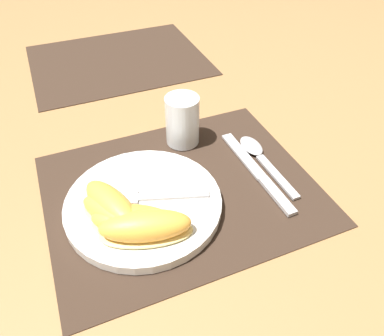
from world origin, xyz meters
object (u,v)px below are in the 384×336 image
Objects in this scene: knife at (258,172)px; citrus_wedge_0 at (113,207)px; fork at (143,197)px; spoon at (258,153)px; citrus_wedge_1 at (117,219)px; juice_glass at (182,123)px; plate at (144,204)px; citrus_wedge_2 at (134,221)px; citrus_wedge_3 at (146,227)px.

citrus_wedge_0 is at bearing -177.07° from knife.
citrus_wedge_0 reaches higher than fork.
citrus_wedge_1 is at bearing -164.18° from spoon.
plate is at bearing -131.28° from juice_glass.
fork is (-0.12, -0.13, -0.02)m from juice_glass.
plate is 0.01m from fork.
citrus_wedge_2 reaches higher than fork.
juice_glass reaches higher than plate.
fork reaches higher than knife.
citrus_wedge_0 is at bearing 122.17° from citrus_wedge_2.
citrus_wedge_0 is at bearing 92.90° from citrus_wedge_1.
knife is (0.08, -0.14, -0.04)m from juice_glass.
plate is 0.06m from citrus_wedge_0.
fork is at bearing 76.85° from citrus_wedge_3.
spoon is at bearing 10.52° from plate.
juice_glass is at bearing 56.40° from citrus_wedge_3.
citrus_wedge_1 is (-0.05, -0.04, 0.02)m from plate.
citrus_wedge_2 is at bearing -117.98° from fork.
citrus_wedge_0 reaches higher than citrus_wedge_2.
knife is 0.24m from citrus_wedge_2.
citrus_wedge_0 reaches higher than plate.
knife is 1.56× the size of citrus_wedge_3.
juice_glass is at bearing 41.63° from citrus_wedge_0.
citrus_wedge_0 reaches higher than citrus_wedge_1.
knife is at bearing 16.77° from citrus_wedge_3.
fork reaches higher than spoon.
spoon is (0.23, 0.04, -0.00)m from plate.
juice_glass is 0.24m from citrus_wedge_1.
citrus_wedge_1 reaches higher than knife.
citrus_wedge_1 reaches higher than spoon.
citrus_wedge_3 is (-0.02, -0.07, 0.02)m from fork.
citrus_wedge_3 is (-0.02, -0.07, 0.03)m from plate.
knife is at bearing -1.25° from fork.
plate is at bearing 61.18° from citrus_wedge_2.
citrus_wedge_2 reaches higher than knife.
spoon is at bearing 59.74° from knife.
fork is at bearing 39.29° from citrus_wedge_1.
juice_glass is at bearing 121.99° from knife.
citrus_wedge_0 is (-0.05, -0.01, 0.03)m from plate.
juice_glass is 0.68× the size of citrus_wedge_2.
plate is 1.39× the size of fork.
citrus_wedge_2 is (-0.03, -0.05, 0.01)m from fork.
fork is at bearing 19.22° from citrus_wedge_0.
juice_glass is 0.69× the size of citrus_wedge_1.
knife is 0.25m from citrus_wedge_0.
citrus_wedge_1 is 0.02m from citrus_wedge_2.
knife is 0.23m from citrus_wedge_3.
citrus_wedge_2 is 0.97× the size of citrus_wedge_3.
juice_glass is 0.18m from fork.
citrus_wedge_3 is at bearing -155.95° from spoon.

